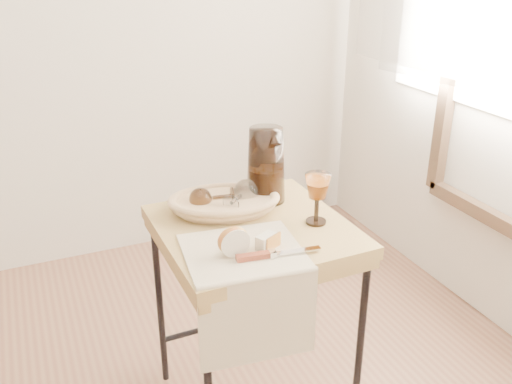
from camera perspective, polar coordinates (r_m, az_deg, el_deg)
name	(u,v)px	position (r m, az deg, el deg)	size (l,w,h in m)	color
side_table	(254,321)	(1.93, -0.24, -12.98)	(0.57, 0.57, 0.72)	brown
tea_towel	(243,252)	(1.59, -1.33, -6.09)	(0.33, 0.30, 0.01)	beige
bread_basket	(224,204)	(1.82, -3.26, -1.26)	(0.32, 0.22, 0.05)	tan
goblet_lying_a	(214,197)	(1.81, -4.28, -0.56)	(0.12, 0.07, 0.07)	brown
goblet_lying_b	(240,196)	(1.81, -1.67, -0.45)	(0.13, 0.08, 0.08)	white
pitcher	(266,165)	(1.86, 1.02, 2.78)	(0.17, 0.25, 0.29)	black
wine_goblet	(317,199)	(1.73, 6.24, -0.69)	(0.08, 0.08, 0.17)	white
apple_half	(233,240)	(1.55, -2.35, -4.95)	(0.09, 0.05, 0.08)	red
apple_wedge	(266,241)	(1.59, 1.05, -5.05)	(0.06, 0.03, 0.04)	beige
table_knife	(275,253)	(1.56, 2.00, -6.21)	(0.24, 0.03, 0.02)	silver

